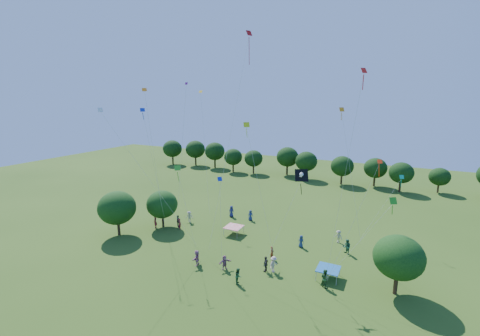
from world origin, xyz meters
The scene contains 37 objects.
near_tree_west centered at (-18.23, 14.23, 3.81)m, with size 4.90×4.90×6.02m.
near_tree_north centered at (-14.71, 19.03, 3.35)m, with size 4.32×4.32×5.30m.
near_tree_east centered at (15.26, 15.97, 3.70)m, with size 4.50×4.50×5.74m.
treeline centered at (-1.73, 55.43, 4.09)m, with size 88.01×8.77×6.77m.
tent_red_stripe centered at (-4.48, 21.18, 1.04)m, with size 2.20×2.20×1.10m.
tent_blue centered at (9.08, 15.86, 1.04)m, with size 2.20×2.20×1.10m.
crowd_person_0 centered at (-7.78, 26.78, 0.88)m, with size 0.87×0.47×1.76m, color navy.
crowd_person_1 centered at (2.54, 17.12, 0.75)m, with size 0.56×0.36×1.50m, color maroon.
crowd_person_2 centered at (10.03, 22.08, 0.91)m, with size 0.90×0.49×1.82m, color #26593B.
crowd_person_3 centered at (3.69, 14.51, 0.88)m, with size 1.15×0.52×1.77m, color #C2AA9B.
crowd_person_4 centered at (-12.70, 19.87, 0.88)m, with size 1.03×0.47×1.76m, color #382F2C.
crowd_person_5 centered at (-1.21, 12.72, 0.79)m, with size 1.48×0.53×1.58m, color #844D6C.
crowd_person_6 centered at (-4.55, 26.75, 0.80)m, with size 0.79×0.43×1.61m, color navy.
crowd_person_7 centered at (-12.05, 19.39, 0.79)m, with size 0.59×0.38×1.58m, color maroon.
crowd_person_8 centered at (1.31, 10.98, 0.82)m, with size 0.81×0.44×1.64m, color #235228.
crowd_person_9 centered at (8.58, 24.81, 0.82)m, with size 1.07×0.48×1.64m, color #A3A182.
crowd_person_10 centered at (2.90, 14.27, 0.85)m, with size 1.00×0.46×1.71m, color #372F2C.
crowd_person_11 centered at (-4.36, 12.15, 0.87)m, with size 1.62×0.58×1.73m, color #A86289.
crowd_person_12 centered at (4.70, 21.41, 0.78)m, with size 0.77×0.41×1.55m, color navy.
crowd_person_13 centered at (-15.40, 18.20, 0.91)m, with size 0.68×0.44×1.82m, color maroon.
crowd_person_14 centered at (9.08, 14.19, 0.91)m, with size 0.90×0.49×1.82m, color #295424.
crowd_person_15 centered at (-12.35, 22.11, 0.84)m, with size 1.10×0.50×1.69m, color #AEA58B.
pirate_kite centered at (6.03, 15.21, 10.52)m, with size 3.62×2.86×9.85m.
red_high_kite centered at (-2.38, 19.23, 20.32)m, with size 1.94×7.34×24.17m.
small_kite_0 centered at (10.79, 13.12, 15.30)m, with size 2.23×0.72×18.99m.
small_kite_1 centered at (-13.89, 16.53, 14.71)m, with size 0.67×2.27×17.87m.
small_kite_2 centered at (9.06, 22.16, 13.27)m, with size 3.39×0.99×15.69m.
small_kite_3 centered at (-6.32, 12.29, 9.45)m, with size 1.58×1.56×9.68m.
small_kite_4 centered at (-0.38, 10.55, 8.47)m, with size 0.48×0.49×9.47m.
small_kite_5 centered at (-11.28, 19.78, 12.88)m, with size 2.21×0.67×18.62m.
small_kite_6 centered at (-10.57, 9.84, 12.33)m, with size 7.50×5.84×15.74m.
small_kite_7 centered at (14.44, 27.75, 7.22)m, with size 4.08×4.49×7.43m.
small_kite_8 centered at (12.15, 14.03, 9.91)m, with size 3.73×1.24×11.62m.
small_kite_9 centered at (-12.94, 27.34, 14.11)m, with size 4.41×5.01×17.83m.
small_kite_10 centered at (0.49, 15.68, 12.77)m, with size 3.33×1.05×14.23m.
small_kite_11 centered at (13.70, 15.36, 8.05)m, with size 5.31×2.33×8.09m.
small_kite_12 centered at (-13.23, 15.40, 13.25)m, with size 0.63×3.41×15.52m.
Camera 1 is at (14.12, -14.59, 17.99)m, focal length 24.00 mm.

